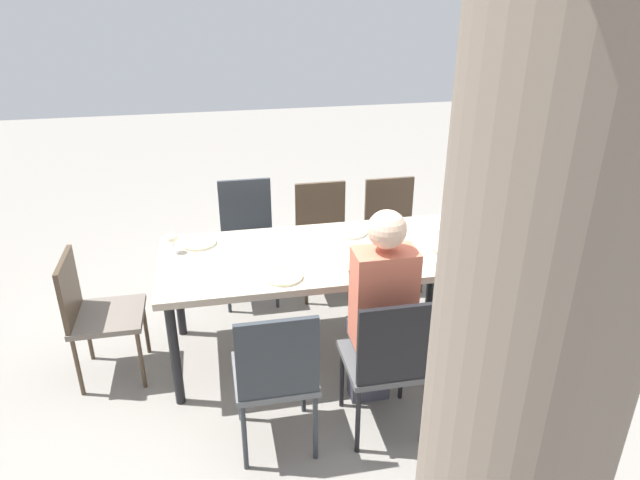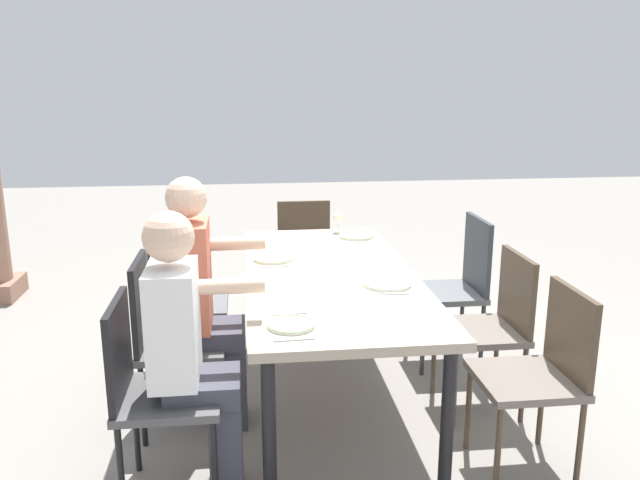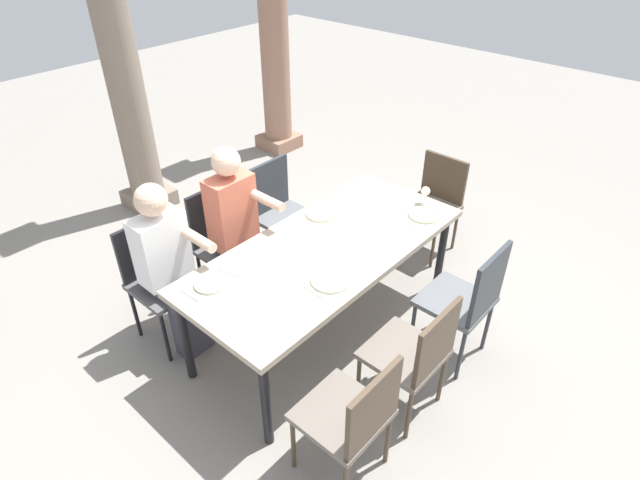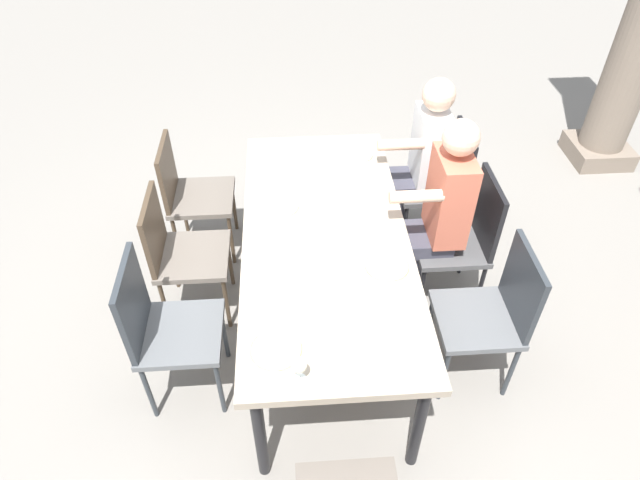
{
  "view_description": "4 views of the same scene",
  "coord_description": "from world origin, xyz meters",
  "px_view_note": "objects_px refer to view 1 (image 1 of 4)",
  "views": [
    {
      "loc": [
        0.66,
        3.31,
        2.43
      ],
      "look_at": [
        -0.0,
        -0.02,
        0.84
      ],
      "focal_mm": 32.06,
      "sensor_mm": 36.0,
      "label": 1
    },
    {
      "loc": [
        -3.37,
        0.45,
        1.8
      ],
      "look_at": [
        0.15,
        0.04,
        0.91
      ],
      "focal_mm": 35.89,
      "sensor_mm": 36.0,
      "label": 2
    },
    {
      "loc": [
        -2.2,
        -1.89,
        2.83
      ],
      "look_at": [
        0.03,
        0.08,
        0.77
      ],
      "focal_mm": 29.22,
      "sensor_mm": 36.0,
      "label": 3
    },
    {
      "loc": [
        2.31,
        -0.19,
        2.81
      ],
      "look_at": [
        0.05,
        -0.03,
        0.76
      ],
      "focal_mm": 30.9,
      "sensor_mm": 36.0,
      "label": 4
    }
  ],
  "objects_px": {
    "chair_mid_south": "(323,230)",
    "chair_head_east": "(94,309)",
    "wine_glass_3": "(173,239)",
    "plate_3": "(199,243)",
    "chair_mid_north": "(388,358)",
    "chair_west_north": "(489,344)",
    "diner_woman_green": "(379,309)",
    "chair_east_south": "(248,233)",
    "plate_0": "(448,259)",
    "chair_east_north": "(276,372)",
    "plate_2": "(284,277)",
    "plate_1": "(349,232)",
    "diner_man_white": "(478,304)",
    "dining_table": "(320,261)",
    "chair_west_south": "(392,225)"
  },
  "relations": [
    {
      "from": "chair_west_south",
      "to": "diner_man_white",
      "type": "relative_size",
      "value": 0.69
    },
    {
      "from": "plate_3",
      "to": "plate_2",
      "type": "bearing_deg",
      "value": 130.35
    },
    {
      "from": "plate_1",
      "to": "plate_2",
      "type": "height_order",
      "value": "same"
    },
    {
      "from": "chair_east_north",
      "to": "plate_1",
      "type": "xyz_separation_m",
      "value": [
        -0.68,
        -1.15,
        0.24
      ]
    },
    {
      "from": "dining_table",
      "to": "chair_west_north",
      "type": "relative_size",
      "value": 2.29
    },
    {
      "from": "chair_west_north",
      "to": "wine_glass_3",
      "type": "relative_size",
      "value": 6.43
    },
    {
      "from": "wine_glass_3",
      "to": "plate_3",
      "type": "bearing_deg",
      "value": -147.86
    },
    {
      "from": "dining_table",
      "to": "chair_mid_north",
      "type": "bearing_deg",
      "value": 102.73
    },
    {
      "from": "chair_west_south",
      "to": "chair_head_east",
      "type": "height_order",
      "value": "chair_west_south"
    },
    {
      "from": "diner_man_white",
      "to": "wine_glass_3",
      "type": "height_order",
      "value": "diner_man_white"
    },
    {
      "from": "chair_mid_south",
      "to": "diner_woman_green",
      "type": "bearing_deg",
      "value": 89.9
    },
    {
      "from": "dining_table",
      "to": "chair_west_north",
      "type": "height_order",
      "value": "chair_west_north"
    },
    {
      "from": "diner_woman_green",
      "to": "chair_west_south",
      "type": "bearing_deg",
      "value": -110.83
    },
    {
      "from": "diner_man_white",
      "to": "chair_west_south",
      "type": "bearing_deg",
      "value": -90.11
    },
    {
      "from": "chair_mid_south",
      "to": "chair_east_north",
      "type": "relative_size",
      "value": 0.96
    },
    {
      "from": "chair_east_south",
      "to": "plate_0",
      "type": "height_order",
      "value": "chair_east_south"
    },
    {
      "from": "dining_table",
      "to": "chair_east_south",
      "type": "height_order",
      "value": "chair_east_south"
    },
    {
      "from": "chair_west_south",
      "to": "wine_glass_3",
      "type": "relative_size",
      "value": 6.25
    },
    {
      "from": "dining_table",
      "to": "plate_1",
      "type": "height_order",
      "value": "plate_1"
    },
    {
      "from": "chair_west_north",
      "to": "plate_0",
      "type": "bearing_deg",
      "value": -88.75
    },
    {
      "from": "chair_mid_south",
      "to": "plate_3",
      "type": "bearing_deg",
      "value": 31.33
    },
    {
      "from": "chair_head_east",
      "to": "dining_table",
      "type": "bearing_deg",
      "value": 180.0
    },
    {
      "from": "diner_woman_green",
      "to": "plate_2",
      "type": "relative_size",
      "value": 5.74
    },
    {
      "from": "chair_head_east",
      "to": "plate_1",
      "type": "height_order",
      "value": "chair_head_east"
    },
    {
      "from": "chair_head_east",
      "to": "plate_3",
      "type": "height_order",
      "value": "chair_head_east"
    },
    {
      "from": "chair_east_north",
      "to": "diner_woman_green",
      "type": "height_order",
      "value": "diner_woman_green"
    },
    {
      "from": "chair_mid_south",
      "to": "chair_head_east",
      "type": "xyz_separation_m",
      "value": [
        1.67,
        0.88,
        -0.01
      ]
    },
    {
      "from": "chair_east_north",
      "to": "chair_east_south",
      "type": "distance_m",
      "value": 1.78
    },
    {
      "from": "chair_mid_north",
      "to": "chair_head_east",
      "type": "bearing_deg",
      "value": -28.06
    },
    {
      "from": "chair_mid_south",
      "to": "diner_man_white",
      "type": "bearing_deg",
      "value": 110.39
    },
    {
      "from": "chair_west_north",
      "to": "chair_mid_south",
      "type": "xyz_separation_m",
      "value": [
        0.59,
        -1.77,
        -0.02
      ]
    },
    {
      "from": "plate_1",
      "to": "chair_mid_south",
      "type": "bearing_deg",
      "value": -84.24
    },
    {
      "from": "chair_mid_north",
      "to": "chair_head_east",
      "type": "distance_m",
      "value": 1.89
    },
    {
      "from": "diner_woman_green",
      "to": "chair_west_north",
      "type": "bearing_deg",
      "value": 161.65
    },
    {
      "from": "plate_0",
      "to": "chair_west_north",
      "type": "bearing_deg",
      "value": 91.25
    },
    {
      "from": "chair_west_south",
      "to": "chair_mid_north",
      "type": "relative_size",
      "value": 0.96
    },
    {
      "from": "dining_table",
      "to": "plate_0",
      "type": "relative_size",
      "value": 9.96
    },
    {
      "from": "plate_2",
      "to": "plate_1",
      "type": "bearing_deg",
      "value": -133.99
    },
    {
      "from": "diner_man_white",
      "to": "wine_glass_3",
      "type": "relative_size",
      "value": 9.08
    },
    {
      "from": "chair_east_south",
      "to": "diner_man_white",
      "type": "height_order",
      "value": "diner_man_white"
    },
    {
      "from": "chair_mid_north",
      "to": "chair_west_south",
      "type": "bearing_deg",
      "value": -108.55
    },
    {
      "from": "chair_mid_north",
      "to": "plate_1",
      "type": "height_order",
      "value": "chair_mid_north"
    },
    {
      "from": "chair_mid_north",
      "to": "diner_man_white",
      "type": "height_order",
      "value": "diner_man_white"
    },
    {
      "from": "plate_2",
      "to": "plate_3",
      "type": "height_order",
      "value": "same"
    },
    {
      "from": "chair_west_north",
      "to": "chair_west_south",
      "type": "height_order",
      "value": "chair_west_north"
    },
    {
      "from": "chair_mid_north",
      "to": "wine_glass_3",
      "type": "distance_m",
      "value": 1.6
    },
    {
      "from": "chair_mid_north",
      "to": "plate_0",
      "type": "height_order",
      "value": "chair_mid_north"
    },
    {
      "from": "chair_mid_north",
      "to": "diner_man_white",
      "type": "distance_m",
      "value": 0.64
    },
    {
      "from": "chair_east_north",
      "to": "wine_glass_3",
      "type": "height_order",
      "value": "chair_east_north"
    },
    {
      "from": "chair_west_north",
      "to": "diner_woman_green",
      "type": "xyz_separation_m",
      "value": [
        0.6,
        -0.2,
        0.18
      ]
    }
  ]
}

